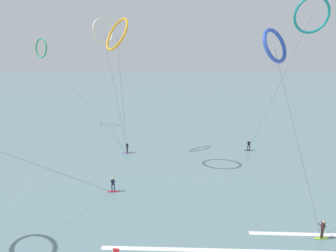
# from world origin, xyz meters

# --- Properties ---
(sea_water) EXTENTS (400.00, 200.00, 0.08)m
(sea_water) POSITION_xyz_m (0.00, 106.63, 0.04)
(sea_water) COLOR slate
(sea_water) RESTS_ON ground
(surfer_charcoal) EXTENTS (1.40, 0.59, 1.70)m
(surfer_charcoal) POSITION_xyz_m (13.94, 33.57, 0.82)
(surfer_charcoal) COLOR black
(surfer_charcoal) RESTS_ON ground
(surfer_violet) EXTENTS (1.40, 0.62, 1.70)m
(surfer_violet) POSITION_xyz_m (-5.43, 33.84, 0.82)
(surfer_violet) COLOR purple
(surfer_violet) RESTS_ON ground
(surfer_lime) EXTENTS (1.40, 0.72, 1.70)m
(surfer_lime) POSITION_xyz_m (12.34, 9.57, 0.82)
(surfer_lime) COLOR #8CC62D
(surfer_lime) RESTS_ON ground
(surfer_crimson) EXTENTS (1.40, 0.59, 1.70)m
(surfer_crimson) POSITION_xyz_m (-6.41, 20.19, 0.82)
(surfer_crimson) COLOR red
(surfer_crimson) RESTS_ON ground
(kite_amber) EXTENTS (4.30, 8.76, 19.78)m
(kite_amber) POSITION_xyz_m (-5.89, 27.64, 17.71)
(kite_amber) COLOR orange
(kite_amber) RESTS_ON ground
(kite_teal) EXTENTS (8.72, 4.75, 22.89)m
(kite_teal) POSITION_xyz_m (20.11, 29.69, 20.41)
(kite_teal) COLOR teal
(kite_teal) RESTS_ON ground
(kite_emerald) EXTENTS (19.15, 20.50, 18.06)m
(kite_emerald) POSITION_xyz_m (-22.84, 52.73, 16.06)
(kite_emerald) COLOR #199351
(kite_emerald) RESTS_ON ground
(kite_ivory) EXTENTS (4.55, 2.98, 20.33)m
(kite_ivory) POSITION_xyz_m (-8.38, 34.67, 18.50)
(kite_ivory) COLOR silver
(kite_ivory) RESTS_ON ground
(kite_cobalt) EXTENTS (4.62, 8.37, 17.94)m
(kite_cobalt) POSITION_xyz_m (9.63, 16.20, 16.25)
(kite_cobalt) COLOR #2647B7
(kite_cobalt) RESTS_ON ground
(wave_crest_mid) EXTENTS (19.06, 2.74, 0.12)m
(wave_crest_mid) POSITION_xyz_m (3.07, 8.59, 0.06)
(wave_crest_mid) COLOR white
(wave_crest_mid) RESTS_ON ground
(wave_crest_far) EXTENTS (11.52, 1.91, 0.12)m
(wave_crest_far) POSITION_xyz_m (12.12, 10.10, 0.06)
(wave_crest_far) COLOR white
(wave_crest_far) RESTS_ON ground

